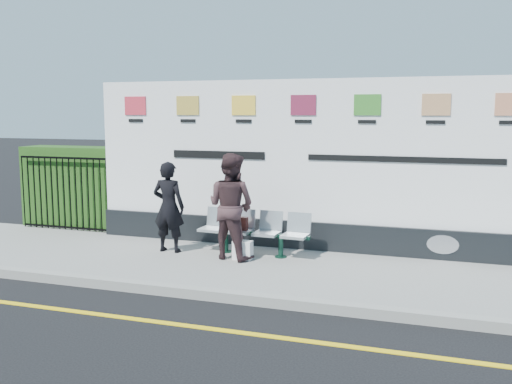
# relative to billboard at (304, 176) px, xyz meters

# --- Properties ---
(ground) EXTENTS (80.00, 80.00, 0.00)m
(ground) POSITION_rel_billboard_xyz_m (-0.50, -3.85, -1.42)
(ground) COLOR black
(pavement) EXTENTS (14.00, 3.00, 0.12)m
(pavement) POSITION_rel_billboard_xyz_m (-0.50, -1.35, -1.36)
(pavement) COLOR gray
(pavement) RESTS_ON ground
(kerb) EXTENTS (14.00, 0.18, 0.14)m
(kerb) POSITION_rel_billboard_xyz_m (-0.50, -2.85, -1.35)
(kerb) COLOR gray
(kerb) RESTS_ON ground
(yellow_line) EXTENTS (14.00, 0.10, 0.01)m
(yellow_line) POSITION_rel_billboard_xyz_m (-0.50, -3.85, -1.42)
(yellow_line) COLOR yellow
(yellow_line) RESTS_ON ground
(billboard) EXTENTS (8.00, 0.30, 3.00)m
(billboard) POSITION_rel_billboard_xyz_m (0.00, 0.00, 0.00)
(billboard) COLOR black
(billboard) RESTS_ON pavement
(hedge) EXTENTS (2.35, 0.70, 1.70)m
(hedge) POSITION_rel_billboard_xyz_m (-5.08, 0.45, -0.45)
(hedge) COLOR #254F17
(hedge) RESTS_ON pavement
(railing) EXTENTS (2.05, 0.06, 1.54)m
(railing) POSITION_rel_billboard_xyz_m (-5.08, -0.00, -0.53)
(railing) COLOR black
(railing) RESTS_ON pavement
(bench) EXTENTS (1.95, 0.61, 0.41)m
(bench) POSITION_rel_billboard_xyz_m (-0.70, -0.76, -1.09)
(bench) COLOR #B8BEC2
(bench) RESTS_ON pavement
(woman_left) EXTENTS (0.58, 0.38, 1.59)m
(woman_left) POSITION_rel_billboard_xyz_m (-2.16, -1.01, -0.51)
(woman_left) COLOR black
(woman_left) RESTS_ON pavement
(woman_right) EXTENTS (0.99, 0.85, 1.76)m
(woman_right) POSITION_rel_billboard_xyz_m (-0.97, -1.09, -0.42)
(woman_right) COLOR #3B2729
(woman_right) RESTS_ON pavement
(handbag_brown) EXTENTS (0.29, 0.13, 0.23)m
(handbag_brown) POSITION_rel_billboard_xyz_m (-0.95, -0.75, -0.77)
(handbag_brown) COLOR #33110E
(handbag_brown) RESTS_ON bench
(carrier_bag_white) EXTENTS (0.31, 0.19, 0.31)m
(carrier_bag_white) POSITION_rel_billboard_xyz_m (-0.75, -1.12, -1.14)
(carrier_bag_white) COLOR white
(carrier_bag_white) RESTS_ON pavement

